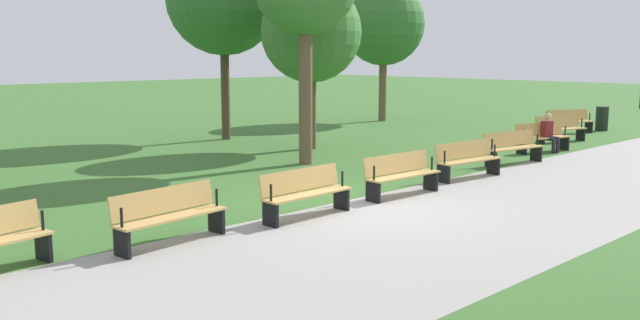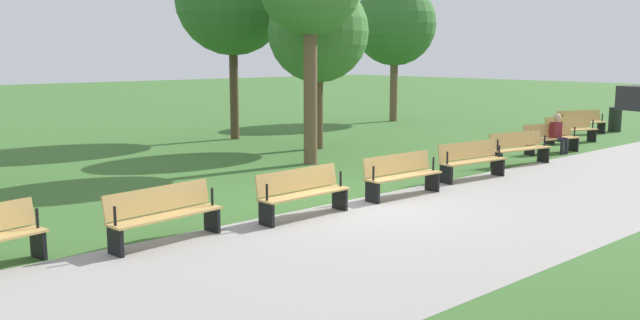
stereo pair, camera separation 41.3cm
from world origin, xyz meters
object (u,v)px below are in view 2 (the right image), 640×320
bench_2 (551,137)px  bench_5 (401,174)px  bench_7 (164,213)px  bench_0 (581,122)px  tree_3 (318,32)px  person_seated (558,132)px  bench_6 (302,192)px  bench_4 (471,159)px  tree_4 (395,24)px  bench_1 (570,129)px  bench_3 (519,147)px  trash_bin (615,120)px

bench_2 → bench_5: size_ratio=1.02×
bench_5 → bench_7: same height
bench_0 → tree_3: (9.88, -3.70, 3.17)m
person_seated → bench_6: bearing=19.2°
bench_2 → bench_4: size_ratio=1.01×
bench_4 → tree_4: bearing=-124.3°
bench_1 → bench_5: bearing=28.3°
bench_0 → bench_7: (18.83, 2.67, 0.00)m
bench_7 → person_seated: bearing=177.2°
bench_4 → bench_6: size_ratio=1.01×
bench_3 → person_seated: bearing=-161.8°
bench_2 → bench_3: size_ratio=1.00×
bench_2 → bench_5: same height
bench_7 → tree_3: (-8.95, -6.37, 3.17)m
tree_3 → trash_bin: (-11.71, 4.16, -3.18)m
bench_2 → tree_4: 11.13m
bench_0 → person_seated: bearing=42.5°
trash_bin → bench_3: bearing=10.6°
bench_4 → bench_3: bearing=-165.9°
bench_7 → trash_bin: bearing=-180.0°
bench_5 → tree_3: 8.07m
bench_2 → bench_1: bearing=-149.7°
bench_5 → tree_3: size_ratio=0.37×
bench_0 → bench_3: same height
tree_4 → trash_bin: (-3.31, 8.53, -3.80)m
bench_0 → bench_4: bearing=36.4°
bench_6 → person_seated: size_ratio=1.64×
bench_1 → bench_3: (5.32, 1.34, 0.00)m
bench_0 → person_seated: size_ratio=1.65×
bench_0 → tree_3: bearing=1.7°
bench_0 → bench_7: same height
bench_6 → bench_7: (2.74, -0.19, 0.00)m
bench_1 → tree_3: (7.31, -4.65, 3.17)m
person_seated → trash_bin: size_ratio=1.27×
tree_3 → tree_4: tree_4 is taller
bench_5 → bench_1: bearing=-167.9°
bench_1 → trash_bin: 4.43m
tree_3 → tree_4: size_ratio=0.86×
bench_5 → person_seated: (-8.25, -0.98, 0.16)m
bench_0 → bench_4: 10.94m
bench_4 → bench_6: (5.48, 0.19, 0.00)m
person_seated → tree_4: (-3.62, -9.96, 3.63)m
bench_7 → bench_0: bearing=-178.0°
bench_5 → person_seated: size_ratio=1.64×
bench_2 → person_seated: bearing=136.4°
person_seated → bench_4: bearing=22.2°
bench_4 → bench_2: bearing=-163.9°
tree_4 → person_seated: bearing=70.0°
bench_3 → bench_5: size_ratio=1.02×
bench_4 → tree_4: tree_4 is taller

